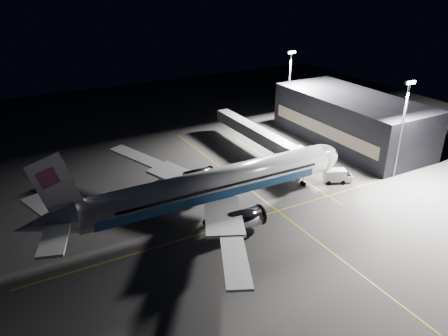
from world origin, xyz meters
TOP-DOWN VIEW (x-y plane):
  - ground at (0.00, 0.00)m, footprint 200.00×200.00m
  - guide_line_main at (10.00, 0.00)m, footprint 0.25×80.00m
  - guide_line_cross at (0.00, -6.00)m, footprint 70.00×0.25m
  - guide_line_side at (22.00, 10.00)m, footprint 0.25×40.00m
  - airliner at (-1.08, 0.00)m, footprint 61.48×54.22m
  - terminal at (45.98, 14.00)m, footprint 18.12×40.00m
  - jet_bridge at (22.00, 18.06)m, footprint 3.60×34.40m
  - floodlight_mast_north at (40.00, 31.99)m, footprint 2.40×0.68m
  - floodlight_mast_south at (40.00, -6.01)m, footprint 2.40×0.67m
  - service_truck at (27.53, -2.22)m, footprint 5.99×4.31m
  - baggage_tug at (-1.78, 16.58)m, footprint 2.38×1.95m
  - safety_cone_a at (-4.45, 7.31)m, footprint 0.36×0.36m
  - safety_cone_b at (-2.97, 4.00)m, footprint 0.39×0.39m
  - safety_cone_c at (-5.13, 14.00)m, footprint 0.40×0.40m

SIDE VIEW (x-z plane):
  - ground at x=0.00m, z-range 0.00..0.00m
  - guide_line_main at x=10.00m, z-range 0.00..0.01m
  - guide_line_cross at x=0.00m, z-range 0.00..0.01m
  - guide_line_side at x=22.00m, z-range 0.00..0.01m
  - safety_cone_a at x=-4.45m, z-range 0.00..0.54m
  - safety_cone_b at x=-2.97m, z-range 0.00..0.58m
  - safety_cone_c at x=-5.13m, z-range 0.00..0.60m
  - baggage_tug at x=-1.78m, z-range -0.07..1.60m
  - service_truck at x=27.53m, z-range 0.10..2.96m
  - jet_bridge at x=22.00m, z-range 1.43..7.73m
  - airliner at x=-1.08m, z-range -3.16..13.48m
  - terminal at x=45.98m, z-range 0.00..12.00m
  - floodlight_mast_north at x=40.00m, z-range 2.02..22.72m
  - floodlight_mast_south at x=40.00m, z-range 2.02..22.72m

